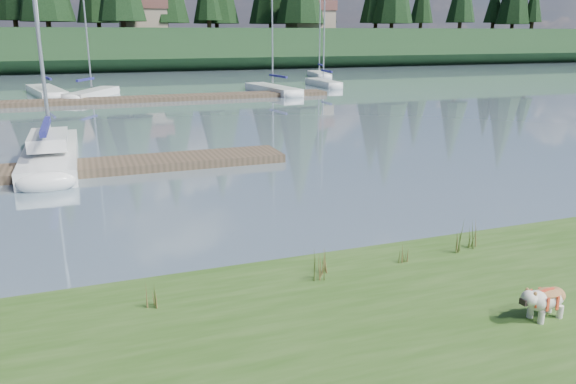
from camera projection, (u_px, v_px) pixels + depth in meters
name	position (u px, v px, depth m)	size (l,w,h in m)	color
ground	(126.00, 102.00, 39.55)	(200.00, 200.00, 0.00)	gray
ridge	(99.00, 49.00, 77.70)	(200.00, 20.00, 5.00)	black
bulldog	(546.00, 298.00, 8.75)	(0.91, 0.43, 0.54)	silver
sailboat_main	(51.00, 148.00, 21.49)	(1.86, 9.19, 13.18)	white
dock_near	(56.00, 170.00, 19.22)	(16.00, 2.00, 0.30)	#4C3D2C
dock_far	(155.00, 98.00, 40.17)	(26.00, 2.20, 0.30)	#4C3D2C
sailboat_bg_1	(44.00, 90.00, 44.21)	(3.61, 9.33, 13.53)	white
sailboat_bg_2	(96.00, 92.00, 42.62)	(4.65, 7.21, 11.13)	white
sailboat_bg_3	(269.00, 88.00, 45.88)	(2.65, 8.58, 12.36)	white
sailboat_bg_4	(321.00, 82.00, 51.30)	(1.44, 6.59, 9.83)	white
sailboat_bg_5	(318.00, 74.00, 61.47)	(2.74, 7.22, 10.23)	white
weed_0	(318.00, 265.00, 10.15)	(0.17, 0.14, 0.68)	#475B23
weed_1	(324.00, 262.00, 10.45)	(0.17, 0.14, 0.51)	#475B23
weed_2	(458.00, 239.00, 11.38)	(0.17, 0.14, 0.72)	#475B23
weed_3	(151.00, 296.00, 9.11)	(0.17, 0.14, 0.50)	#475B23
weed_4	(404.00, 254.00, 10.92)	(0.17, 0.14, 0.43)	#475B23
weed_5	(474.00, 236.00, 11.64)	(0.17, 0.14, 0.61)	#475B23
mud_lip	(260.00, 277.00, 10.99)	(60.00, 0.50, 0.14)	#33281C
house_1	(142.00, 13.00, 76.56)	(6.30, 5.30, 4.65)	gray
house_2	(310.00, 14.00, 82.71)	(6.30, 5.30, 4.65)	gray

